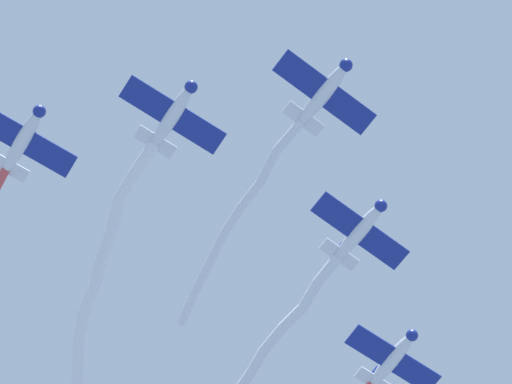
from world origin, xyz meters
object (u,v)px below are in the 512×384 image
at_px(airplane_trail, 23,140).
at_px(airplane_slot, 393,359).
at_px(airplane_lead, 324,93).
at_px(airplane_left_wing, 360,231).
at_px(airplane_right_wing, 173,115).

bearing_deg(airplane_trail, airplane_slot, 90.88).
bearing_deg(airplane_lead, airplane_trail, -135.89).
distance_m(airplane_left_wing, airplane_right_wing, 16.15).
xyz_separation_m(airplane_right_wing, airplane_trail, (10.84, -0.59, -0.30)).
bearing_deg(airplane_right_wing, airplane_trail, -132.24).
xyz_separation_m(airplane_lead, airplane_trail, (21.69, -1.19, 0.00)).
xyz_separation_m(airplane_lead, airplane_left_wing, (-1.73, -10.72, 0.00)).
xyz_separation_m(airplane_lead, airplane_right_wing, (10.85, -0.59, 0.30)).
relative_size(airplane_lead, airplane_slot, 0.98).
height_order(airplane_right_wing, airplane_trail, airplane_right_wing).
xyz_separation_m(airplane_right_wing, airplane_slot, (-14.31, -20.85, -0.60)).
bearing_deg(airplane_left_wing, airplane_right_wing, -93.97).
height_order(airplane_slot, airplane_trail, airplane_trail).
bearing_deg(airplane_trail, airplane_lead, 48.91).
bearing_deg(airplane_slot, airplane_left_wing, -49.38).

